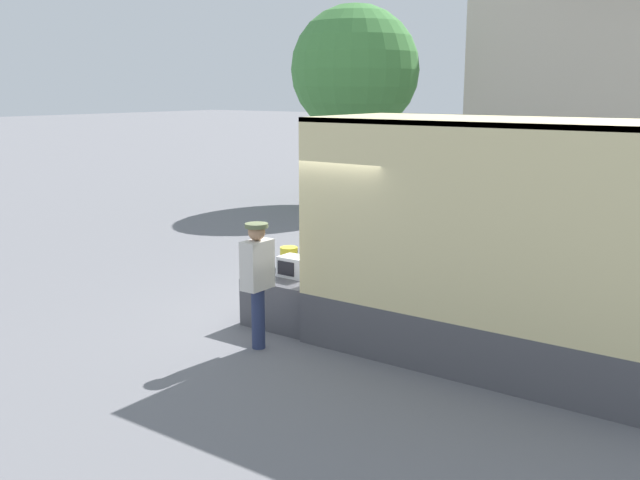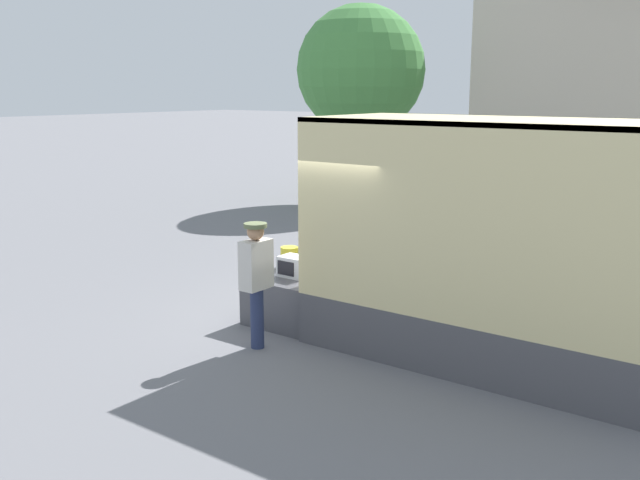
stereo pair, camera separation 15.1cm
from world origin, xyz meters
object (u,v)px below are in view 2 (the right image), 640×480
(box_truck, at_px, (638,304))
(street_tree, at_px, (361,70))
(microwave, at_px, (295,267))
(worker_person, at_px, (256,272))
(portable_generator, at_px, (332,252))
(orange_bucket, at_px, (290,257))

(box_truck, xyz_separation_m, street_tree, (-10.26, 9.79, 2.92))
(box_truck, distance_m, street_tree, 14.48)
(box_truck, bearing_deg, microwave, -174.80)
(box_truck, xyz_separation_m, worker_person, (-4.38, -1.56, 0.01))
(microwave, bearing_deg, portable_generator, 89.20)
(orange_bucket, relative_size, worker_person, 0.19)
(orange_bucket, xyz_separation_m, street_tree, (-5.22, 9.83, 3.09))
(box_truck, height_order, worker_person, box_truck)
(orange_bucket, bearing_deg, microwave, -42.16)
(street_tree, bearing_deg, orange_bucket, -62.04)
(portable_generator, bearing_deg, street_tree, 121.28)
(worker_person, bearing_deg, box_truck, 19.62)
(box_truck, relative_size, street_tree, 1.13)
(box_truck, distance_m, orange_bucket, 5.05)
(microwave, bearing_deg, box_truck, 5.20)
(microwave, relative_size, worker_person, 0.27)
(box_truck, distance_m, microwave, 4.65)
(portable_generator, xyz_separation_m, worker_person, (0.24, -2.05, 0.13))
(street_tree, bearing_deg, worker_person, -62.59)
(box_truck, relative_size, orange_bucket, 20.42)
(orange_bucket, height_order, street_tree, street_tree)
(worker_person, relative_size, street_tree, 0.29)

